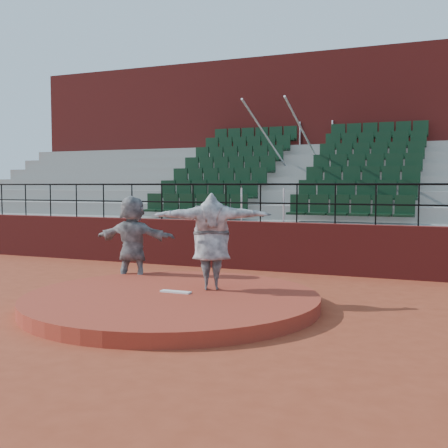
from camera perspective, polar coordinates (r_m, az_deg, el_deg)
The scene contains 9 objects.
ground at distance 10.64m, azimuth -5.30°, elevation -8.41°, with size 90.00×90.00×0.00m, color #933921.
pitchers_mound at distance 10.62m, azimuth -5.31°, elevation -7.76°, with size 5.50×5.50×0.25m, color #9D3423.
pitching_rubber at distance 10.72m, azimuth -4.93°, elevation -6.88°, with size 0.60×0.15×0.03m, color white.
boundary_wall at distance 15.07m, azimuth 3.70°, elevation -2.23°, with size 24.00×0.30×1.30m, color maroon.
wall_railing at distance 14.99m, azimuth 3.73°, elevation 3.02°, with size 24.04×0.05×1.03m.
seating_deck at distance 18.49m, azimuth 7.44°, elevation 1.35°, with size 24.00×5.97×4.63m.
press_box_facade at distance 22.34m, azimuth 10.22°, elevation 7.18°, with size 24.00×3.00×7.10m, color maroon.
pitcher at distance 10.90m, azimuth -1.30°, elevation -1.77°, with size 2.31×0.63×1.88m, color black.
fielder at distance 13.00m, azimuth -9.25°, elevation -1.63°, with size 1.89×0.60×2.04m, color black.
Camera 1 is at (4.92, -9.15, 2.28)m, focal length 45.00 mm.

